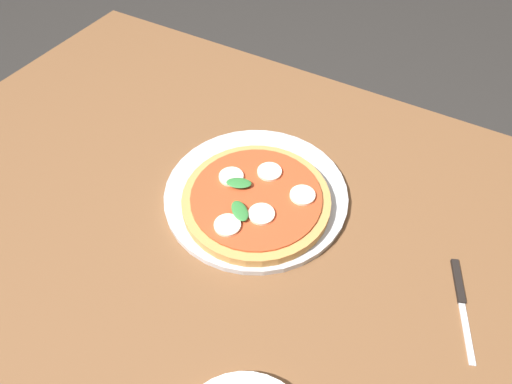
{
  "coord_description": "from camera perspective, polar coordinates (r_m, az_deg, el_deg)",
  "views": [
    {
      "loc": [
        -0.22,
        0.39,
        1.31
      ],
      "look_at": [
        0.03,
        -0.05,
        0.72
      ],
      "focal_mm": 30.8,
      "sensor_mm": 36.0,
      "label": 1
    }
  ],
  "objects": [
    {
      "name": "pizza",
      "position": [
        0.75,
        0.02,
        -0.99
      ],
      "size": [
        0.25,
        0.25,
        0.03
      ],
      "color": "tan",
      "rests_on": "serving_tray"
    },
    {
      "name": "dining_table",
      "position": [
        0.82,
        0.11,
        -7.79
      ],
      "size": [
        1.42,
        0.88,
        0.71
      ],
      "color": "brown",
      "rests_on": "ground_plane"
    },
    {
      "name": "knife",
      "position": [
        0.74,
        25.02,
        -12.06
      ],
      "size": [
        0.07,
        0.16,
        0.01
      ],
      "color": "black",
      "rests_on": "dining_table"
    },
    {
      "name": "ground_plane",
      "position": [
        1.38,
        0.07,
        -21.66
      ],
      "size": [
        6.0,
        6.0,
        0.0
      ],
      "primitive_type": "plane",
      "color": "#2D2B28"
    },
    {
      "name": "serving_tray",
      "position": [
        0.78,
        -0.0,
        -0.19
      ],
      "size": [
        0.32,
        0.32,
        0.01
      ],
      "primitive_type": "cylinder",
      "color": "silver",
      "rests_on": "dining_table"
    }
  ]
}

